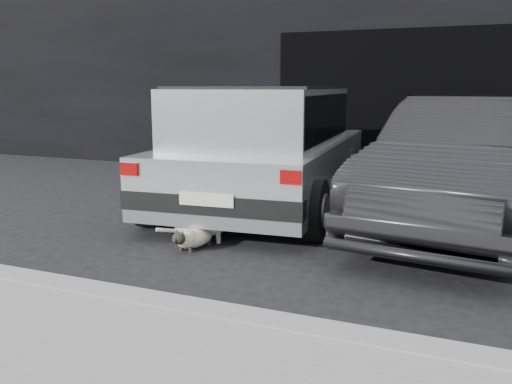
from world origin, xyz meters
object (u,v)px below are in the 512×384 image
at_px(cat_siamese, 192,238).
at_px(cat_white, 205,223).
at_px(second_car, 470,164).
at_px(silver_hatchback, 267,142).

relative_size(cat_siamese, cat_white, 0.93).
bearing_deg(cat_siamese, second_car, -131.76).
bearing_deg(cat_white, silver_hatchback, 152.45).
height_order(silver_hatchback, cat_white, silver_hatchback).
bearing_deg(second_car, silver_hatchback, -176.21).
relative_size(silver_hatchback, cat_siamese, 6.36).
xyz_separation_m(second_car, cat_white, (-2.55, -1.66, -0.56)).
xyz_separation_m(second_car, cat_siamese, (-2.55, -1.95, -0.64)).
bearing_deg(silver_hatchback, second_car, -9.05).
bearing_deg(cat_siamese, silver_hatchback, -78.32).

